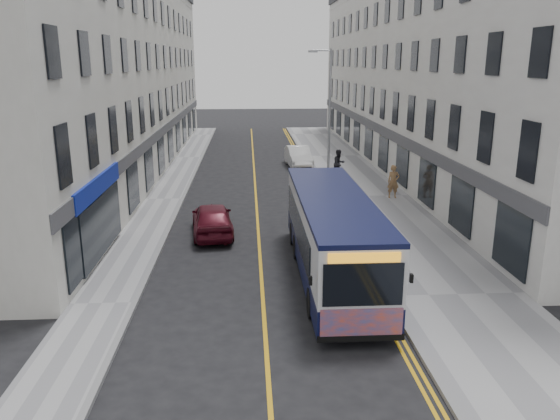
{
  "coord_description": "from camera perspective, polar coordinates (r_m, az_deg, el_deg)",
  "views": [
    {
      "loc": [
        -0.4,
        -17.04,
        7.38
      ],
      "look_at": [
        0.84,
        3.93,
        1.6
      ],
      "focal_mm": 35.0,
      "sensor_mm": 36.0,
      "label": 1
    }
  ],
  "objects": [
    {
      "name": "ground",
      "position": [
        18.57,
        -1.89,
        -8.03
      ],
      "size": [
        140.0,
        140.0,
        0.0
      ],
      "primitive_type": "plane",
      "color": "black",
      "rests_on": "ground"
    },
    {
      "name": "pavement_east",
      "position": [
        30.68,
        9.24,
        1.38
      ],
      "size": [
        4.5,
        64.0,
        0.12
      ],
      "primitive_type": "cube",
      "color": "gray",
      "rests_on": "ground"
    },
    {
      "name": "pavement_west",
      "position": [
        30.3,
        -12.01,
        1.06
      ],
      "size": [
        2.0,
        64.0,
        0.12
      ],
      "primitive_type": "cube",
      "color": "gray",
      "rests_on": "ground"
    },
    {
      "name": "kerb_east",
      "position": [
        30.27,
        5.08,
        1.34
      ],
      "size": [
        0.18,
        64.0,
        0.13
      ],
      "primitive_type": "cube",
      "color": "slate",
      "rests_on": "ground"
    },
    {
      "name": "kerb_west",
      "position": [
        30.16,
        -10.14,
        1.1
      ],
      "size": [
        0.18,
        64.0,
        0.13
      ],
      "primitive_type": "cube",
      "color": "slate",
      "rests_on": "ground"
    },
    {
      "name": "road_centre_line",
      "position": [
        29.97,
        -2.51,
        1.12
      ],
      "size": [
        0.12,
        64.0,
        0.01
      ],
      "primitive_type": "cube",
      "color": "#CE9512",
      "rests_on": "ground"
    },
    {
      "name": "road_dbl_yellow_inner",
      "position": [
        30.22,
        4.23,
        1.21
      ],
      "size": [
        0.1,
        64.0,
        0.01
      ],
      "primitive_type": "cube",
      "color": "#CE9512",
      "rests_on": "ground"
    },
    {
      "name": "road_dbl_yellow_outer",
      "position": [
        30.25,
        4.61,
        1.22
      ],
      "size": [
        0.1,
        64.0,
        0.01
      ],
      "primitive_type": "cube",
      "color": "#CE9512",
      "rests_on": "ground"
    },
    {
      "name": "terrace_east",
      "position": [
        39.87,
        14.4,
        13.65
      ],
      "size": [
        6.0,
        46.0,
        13.0
      ],
      "primitive_type": "cube",
      "color": "silver",
      "rests_on": "ground"
    },
    {
      "name": "terrace_west",
      "position": [
        39.01,
        -16.59,
        13.47
      ],
      "size": [
        6.0,
        46.0,
        13.0
      ],
      "primitive_type": "cube",
      "color": "silver",
      "rests_on": "ground"
    },
    {
      "name": "streetlamp",
      "position": [
        31.52,
        5.04,
        9.87
      ],
      "size": [
        1.32,
        0.18,
        8.0
      ],
      "color": "#989AA0",
      "rests_on": "ground"
    },
    {
      "name": "city_bus",
      "position": [
        18.87,
        5.51,
        -2.48
      ],
      "size": [
        2.38,
        10.15,
        2.95
      ],
      "color": "black",
      "rests_on": "ground"
    },
    {
      "name": "bicycle",
      "position": [
        21.84,
        9.87,
        -3.05
      ],
      "size": [
        1.71,
        0.74,
        0.87
      ],
      "primitive_type": "imported",
      "rotation": [
        0.0,
        0.0,
        1.47
      ],
      "color": "black",
      "rests_on": "pavement_east"
    },
    {
      "name": "pedestrian_near",
      "position": [
        30.28,
        11.76,
        2.93
      ],
      "size": [
        0.66,
        0.43,
        1.8
      ],
      "primitive_type": "imported",
      "rotation": [
        0.0,
        0.0,
        -0.0
      ],
      "color": "olive",
      "rests_on": "pavement_east"
    },
    {
      "name": "pedestrian_far",
      "position": [
        35.1,
        6.18,
        4.85
      ],
      "size": [
        1.09,
        1.02,
        1.79
      ],
      "primitive_type": "imported",
      "rotation": [
        0.0,
        0.0,
        0.53
      ],
      "color": "black",
      "rests_on": "pavement_east"
    },
    {
      "name": "car_white",
      "position": [
        39.19,
        1.95,
        5.59
      ],
      "size": [
        1.83,
        4.47,
        1.44
      ],
      "primitive_type": "imported",
      "rotation": [
        0.0,
        0.0,
        0.07
      ],
      "color": "silver",
      "rests_on": "ground"
    },
    {
      "name": "car_maroon",
      "position": [
        23.89,
        -7.09,
        -0.92
      ],
      "size": [
        2.14,
        4.38,
        1.44
      ],
      "primitive_type": "imported",
      "rotation": [
        0.0,
        0.0,
        3.25
      ],
      "color": "#500D1A",
      "rests_on": "ground"
    }
  ]
}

